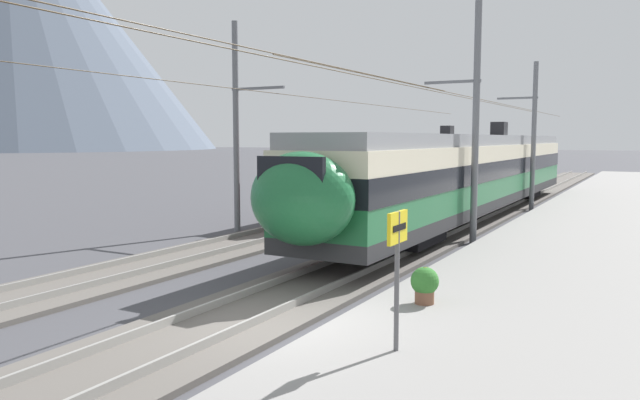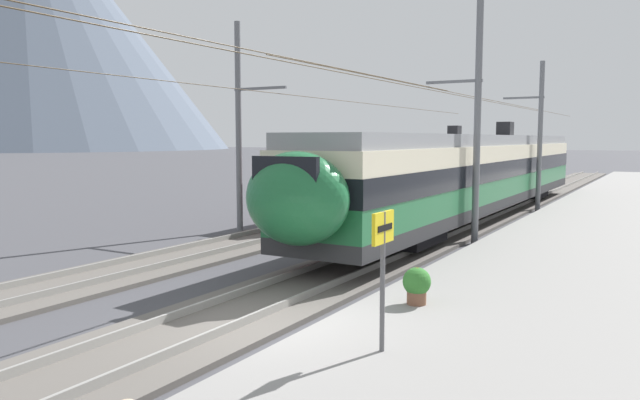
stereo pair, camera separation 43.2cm
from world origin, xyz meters
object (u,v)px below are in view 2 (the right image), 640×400
at_px(train_near_platform, 476,171).
at_px(platform_sign, 383,249).
at_px(catenary_mast_east, 538,134).
at_px(potted_plant_platform_edge, 417,283).
at_px(catenary_mast_mid, 474,121).
at_px(train_far_track, 428,163).
at_px(catenary_mast_far_side, 242,125).

bearing_deg(train_near_platform, platform_sign, -168.22).
distance_m(catenary_mast_east, potted_plant_platform_edge, 21.07).
xyz_separation_m(catenary_mast_mid, catenary_mast_east, (11.17, 0.01, -0.36)).
relative_size(train_far_track, catenary_mast_mid, 0.71).
height_order(train_near_platform, train_far_track, same).
relative_size(platform_sign, potted_plant_platform_edge, 2.94).
bearing_deg(platform_sign, catenary_mast_far_side, 45.70).
bearing_deg(platform_sign, train_far_track, 18.91).
distance_m(catenary_mast_east, platform_sign, 23.84).
distance_m(train_far_track, catenary_mast_far_side, 15.92).
relative_size(catenary_mast_mid, potted_plant_platform_edge, 55.97).
bearing_deg(potted_plant_platform_edge, train_far_track, 19.88).
height_order(train_far_track, platform_sign, train_far_track).
xyz_separation_m(train_near_platform, potted_plant_platform_edge, (-15.61, -3.31, -1.47)).
distance_m(train_near_platform, catenary_mast_far_side, 10.74).
bearing_deg(train_far_track, potted_plant_platform_edge, -160.12).
xyz_separation_m(train_near_platform, catenary_mast_far_side, (-7.76, 7.15, 2.01)).
bearing_deg(potted_plant_platform_edge, catenary_mast_east, 4.70).
bearing_deg(catenary_mast_east, platform_sign, -174.56).
distance_m(train_far_track, platform_sign, 27.92).
bearing_deg(catenary_mast_far_side, potted_plant_platform_edge, -126.89).
bearing_deg(catenary_mast_east, catenary_mast_far_side, 145.86).
distance_m(platform_sign, potted_plant_platform_edge, 3.18).
xyz_separation_m(train_far_track, potted_plant_platform_edge, (-23.53, -8.51, -1.47)).
bearing_deg(catenary_mast_far_side, catenary_mast_east, -34.14).
relative_size(catenary_mast_east, platform_sign, 19.04).
distance_m(train_near_platform, catenary_mast_east, 5.66).
bearing_deg(platform_sign, catenary_mast_mid, 10.18).
bearing_deg(catenary_mast_far_side, catenary_mast_mid, -78.77).
bearing_deg(catenary_mast_far_side, train_far_track, -7.11).
distance_m(train_near_platform, potted_plant_platform_edge, 16.02).
bearing_deg(platform_sign, potted_plant_platform_edge, 10.68).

